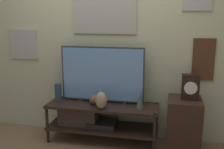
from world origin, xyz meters
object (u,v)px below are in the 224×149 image
television (102,74)px  vase_round_glass (94,100)px  vase_slim_bronze (140,100)px  mantel_clock (190,87)px  vase_tall_ceramic (58,92)px  vase_urn_stoneware (101,100)px

television → vase_round_glass: size_ratio=8.35×
vase_slim_bronze → mantel_clock: 0.61m
vase_slim_bronze → vase_round_glass: vase_slim_bronze is taller
television → vase_tall_ceramic: size_ratio=4.53×
vase_slim_bronze → mantel_clock: size_ratio=0.73×
vase_slim_bronze → vase_round_glass: bearing=177.3°
vase_slim_bronze → vase_urn_stoneware: bearing=-167.5°
vase_tall_ceramic → mantel_clock: size_ratio=0.79×
television → vase_round_glass: bearing=-121.6°
vase_urn_stoneware → mantel_clock: 1.07m
vase_urn_stoneware → television: bearing=100.8°
television → vase_tall_ceramic: television is taller
television → mantel_clock: (1.09, -0.07, -0.09)m
vase_slim_bronze → mantel_clock: (0.58, 0.08, 0.18)m
television → vase_tall_ceramic: 0.64m
mantel_clock → vase_round_glass: bearing=-177.7°
vase_tall_ceramic → television: bearing=8.2°
vase_urn_stoneware → mantel_clock: (1.04, 0.18, 0.18)m
vase_tall_ceramic → vase_round_glass: (0.51, -0.04, -0.05)m
vase_urn_stoneware → vase_round_glass: vase_urn_stoneware is taller
television → vase_round_glass: (-0.07, -0.12, -0.31)m
vase_round_glass → mantel_clock: size_ratio=0.43×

